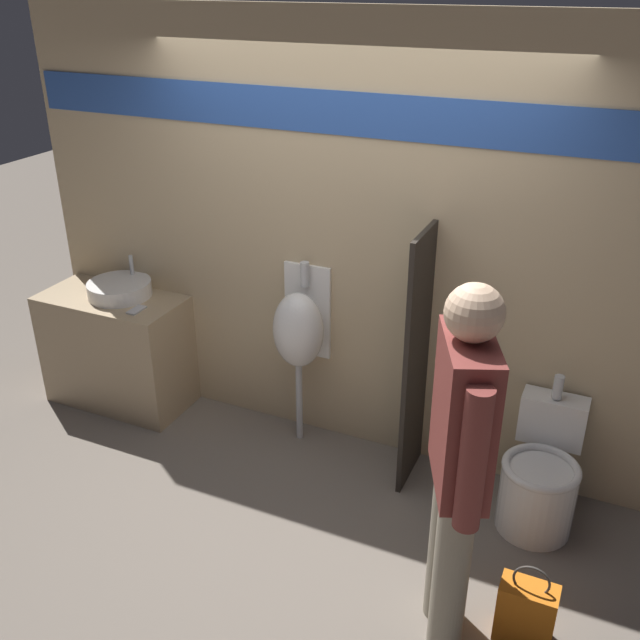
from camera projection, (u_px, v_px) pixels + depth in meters
ground_plane at (309, 483)px, 4.41m from camera, size 16.00×16.00×0.00m
display_wall at (349, 245)px, 4.30m from camera, size 4.43×0.07×2.70m
sink_counter at (117, 350)px, 5.10m from camera, size 1.01×0.51×0.82m
sink_basin at (120, 289)px, 4.92m from camera, size 0.44×0.44×0.24m
cell_phone at (137, 310)px, 4.72m from camera, size 0.07×0.14×0.01m
divider_near_counter at (416, 362)px, 4.15m from camera, size 0.03×0.43×1.60m
urinal_near_counter at (299, 329)px, 4.50m from camera, size 0.33×0.30×1.24m
toilet at (540, 481)px, 3.99m from camera, size 0.43×0.59×0.84m
person_in_vest at (459, 459)px, 3.02m from camera, size 0.36×0.59×1.80m
shopping_bag at (526, 612)px, 3.32m from camera, size 0.26×0.15×0.45m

